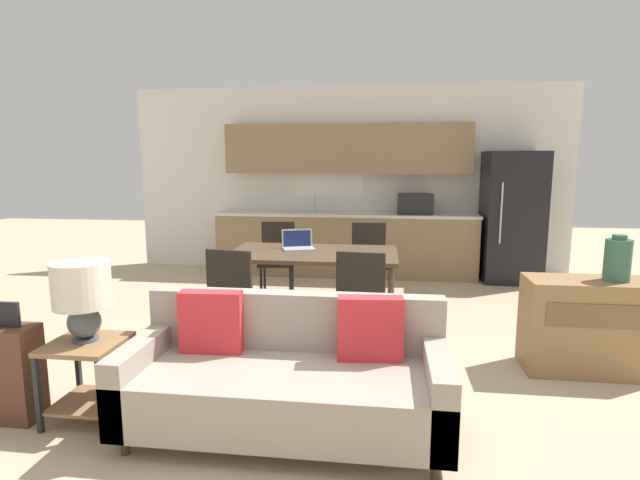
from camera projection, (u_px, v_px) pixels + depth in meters
ground_plane at (289, 431)px, 3.07m from camera, size 20.00×20.00×0.00m
wall_back at (347, 180)px, 7.38m from camera, size 6.40×0.07×2.70m
kitchen_counter at (347, 216)px, 7.17m from camera, size 3.70×0.65×2.15m
refrigerator at (512, 217)px, 6.77m from camera, size 0.75×0.76×1.76m
dining_table at (313, 257)px, 5.05m from camera, size 1.69×0.97×0.73m
couch at (288, 377)px, 3.06m from camera, size 1.92×0.80×0.82m
side_table at (87, 367)px, 3.17m from camera, size 0.45×0.45×0.52m
table_lamp at (82, 292)px, 3.11m from camera, size 0.35×0.35×0.51m
credenza at (585, 326)px, 3.89m from camera, size 0.92×0.43×0.74m
vase at (618, 259)px, 3.77m from camera, size 0.19×0.19×0.35m
dining_chair_far_right at (369, 258)px, 5.83m from camera, size 0.45×0.45×0.91m
dining_chair_near_left at (236, 293)px, 4.29m from camera, size 0.48×0.48×0.91m
dining_chair_far_left at (278, 256)px, 5.94m from camera, size 0.47×0.47×0.91m
dining_chair_near_right at (362, 296)px, 4.19m from camera, size 0.45×0.45×0.91m
laptop at (298, 244)px, 5.20m from camera, size 0.38×0.34×0.20m
suitcase at (9, 372)px, 3.17m from camera, size 0.38×0.22×0.78m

